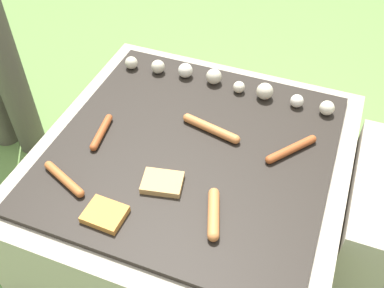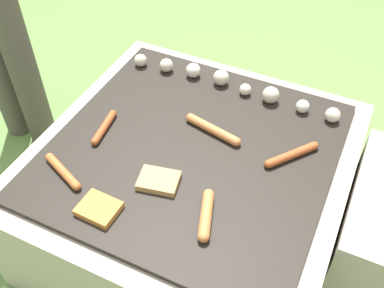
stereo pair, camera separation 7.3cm
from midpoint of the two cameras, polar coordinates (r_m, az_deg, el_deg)
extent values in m
plane|color=#608442|center=(1.70, 1.25, -10.61)|extent=(14.00, 14.00, 0.00)
cube|color=#A89E8C|center=(1.54, 1.37, -6.37)|extent=(0.94, 0.94, 0.41)
cube|color=black|center=(1.38, 1.52, -0.89)|extent=(0.83, 0.83, 0.02)
cylinder|color=#4C473D|center=(1.87, -19.73, 9.31)|extent=(0.11, 0.11, 0.77)
cylinder|color=#C6753D|center=(1.20, 3.58, -9.03)|extent=(0.07, 0.14, 0.03)
sphere|color=#C6753D|center=(1.24, 3.83, -6.49)|extent=(0.03, 0.03, 0.03)
sphere|color=#C6753D|center=(1.16, 3.31, -11.75)|extent=(0.03, 0.03, 0.03)
cylinder|color=#C6753D|center=(1.41, 4.13, 1.81)|extent=(0.18, 0.07, 0.03)
sphere|color=#C6753D|center=(1.45, 1.24, 3.32)|extent=(0.03, 0.03, 0.03)
sphere|color=#C6753D|center=(1.38, 7.17, 0.23)|extent=(0.03, 0.03, 0.03)
cylinder|color=#A34C23|center=(1.38, 14.05, -1.37)|extent=(0.12, 0.15, 0.03)
sphere|color=#A34C23|center=(1.34, 11.23, -2.56)|extent=(0.03, 0.03, 0.03)
sphere|color=#A34C23|center=(1.42, 16.70, -0.25)|extent=(0.03, 0.03, 0.03)
cylinder|color=#A34C23|center=(1.44, -9.67, 2.07)|extent=(0.04, 0.14, 0.02)
sphere|color=#A34C23|center=(1.40, -10.80, 0.23)|extent=(0.02, 0.02, 0.02)
sphere|color=#A34C23|center=(1.49, -8.61, 3.80)|extent=(0.02, 0.02, 0.02)
cylinder|color=#B7602D|center=(1.33, -14.59, -3.42)|extent=(0.15, 0.08, 0.03)
sphere|color=#B7602D|center=(1.29, -12.86, -5.32)|extent=(0.03, 0.03, 0.03)
sphere|color=#B7602D|center=(1.38, -16.20, -1.65)|extent=(0.03, 0.03, 0.03)
cube|color=tan|center=(1.27, -2.61, -4.72)|extent=(0.13, 0.11, 0.02)
cube|color=#D18438|center=(1.23, -10.08, -8.14)|extent=(0.11, 0.09, 0.02)
sphere|color=beige|center=(1.69, -5.30, 10.51)|extent=(0.05, 0.05, 0.05)
sphere|color=beige|center=(1.66, -1.99, 9.93)|extent=(0.05, 0.05, 0.05)
sphere|color=silver|center=(1.63, 1.45, 9.31)|extent=(0.05, 0.05, 0.05)
sphere|color=beige|center=(1.60, 5.03, 8.37)|extent=(0.06, 0.06, 0.06)
sphere|color=beige|center=(1.57, 8.12, 6.83)|extent=(0.04, 0.04, 0.04)
sphere|color=beige|center=(1.55, 11.32, 6.10)|extent=(0.06, 0.06, 0.06)
sphere|color=silver|center=(1.53, 15.21, 4.60)|extent=(0.04, 0.04, 0.04)
sphere|color=beige|center=(1.53, 18.75, 3.48)|extent=(0.05, 0.05, 0.05)
camera|label=1|loc=(0.04, -88.46, 1.57)|focal=42.00mm
camera|label=2|loc=(0.04, 91.54, -1.57)|focal=42.00mm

